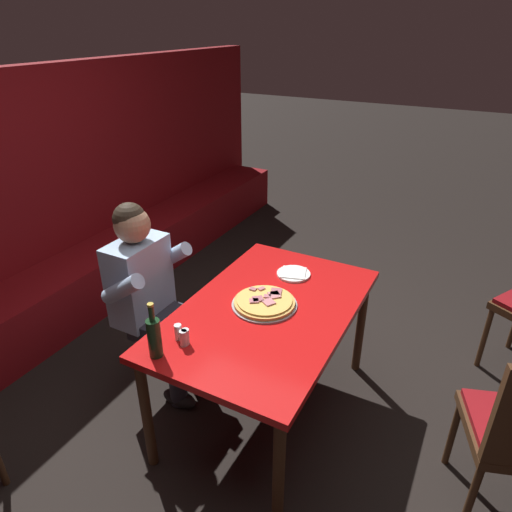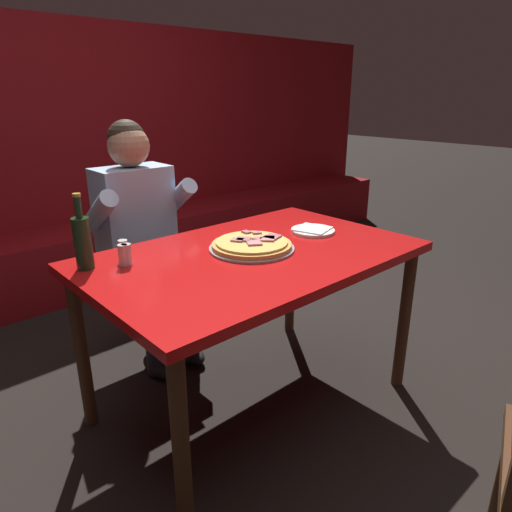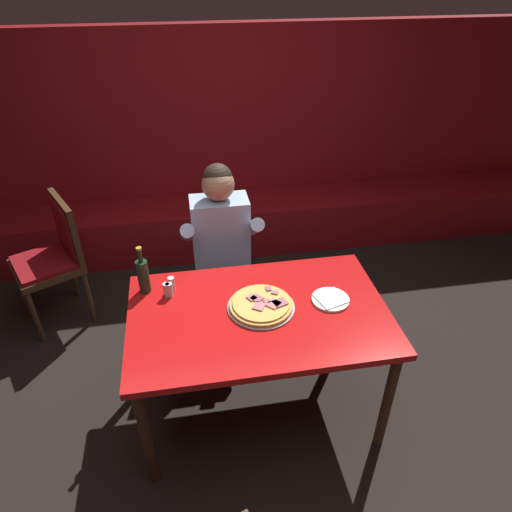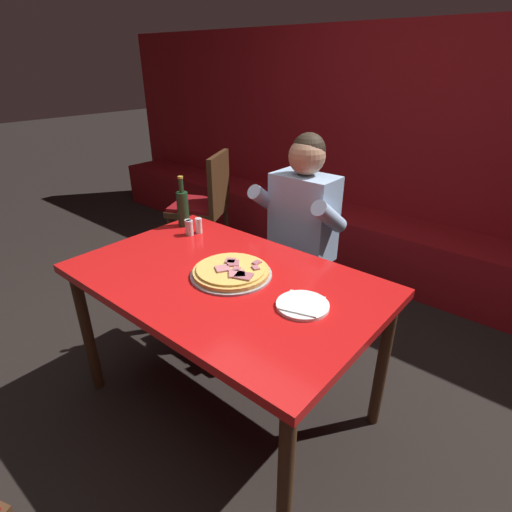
# 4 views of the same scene
# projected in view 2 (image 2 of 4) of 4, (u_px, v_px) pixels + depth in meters

# --- Properties ---
(ground_plane) EXTENTS (24.00, 24.00, 0.00)m
(ground_plane) POSITION_uv_depth(u_px,v_px,m) (254.00, 402.00, 2.19)
(ground_plane) COLOR black
(booth_wall_panel) EXTENTS (6.80, 0.16, 1.90)m
(booth_wall_panel) POSITION_uv_depth(u_px,v_px,m) (58.00, 156.00, 3.39)
(booth_wall_panel) COLOR maroon
(booth_wall_panel) RESTS_ON ground_plane
(booth_bench) EXTENTS (6.46, 0.48, 0.46)m
(booth_bench) POSITION_uv_depth(u_px,v_px,m) (88.00, 258.00, 3.41)
(booth_bench) COLOR maroon
(booth_bench) RESTS_ON ground_plane
(main_dining_table) EXTENTS (1.39, 0.88, 0.76)m
(main_dining_table) POSITION_uv_depth(u_px,v_px,m) (253.00, 269.00, 1.96)
(main_dining_table) COLOR #422816
(main_dining_table) RESTS_ON ground_plane
(pizza) EXTENTS (0.37, 0.37, 0.05)m
(pizza) POSITION_uv_depth(u_px,v_px,m) (252.00, 245.00, 1.96)
(pizza) COLOR #9E9EA3
(pizza) RESTS_ON main_dining_table
(plate_white_paper) EXTENTS (0.21, 0.21, 0.02)m
(plate_white_paper) POSITION_uv_depth(u_px,v_px,m) (313.00, 230.00, 2.20)
(plate_white_paper) COLOR white
(plate_white_paper) RESTS_ON main_dining_table
(beer_bottle) EXTENTS (0.07, 0.07, 0.29)m
(beer_bottle) POSITION_uv_depth(u_px,v_px,m) (83.00, 241.00, 1.72)
(beer_bottle) COLOR #19381E
(beer_bottle) RESTS_ON main_dining_table
(shaker_black_pepper) EXTENTS (0.04, 0.04, 0.09)m
(shaker_black_pepper) POSITION_uv_depth(u_px,v_px,m) (127.00, 256.00, 1.77)
(shaker_black_pepper) COLOR silver
(shaker_black_pepper) RESTS_ON main_dining_table
(shaker_red_pepper_flakes) EXTENTS (0.04, 0.04, 0.09)m
(shaker_red_pepper_flakes) POSITION_uv_depth(u_px,v_px,m) (124.00, 251.00, 1.82)
(shaker_red_pepper_flakes) COLOR silver
(shaker_red_pepper_flakes) RESTS_ON main_dining_table
(shaker_oregano) EXTENTS (0.04, 0.04, 0.09)m
(shaker_oregano) POSITION_uv_depth(u_px,v_px,m) (123.00, 256.00, 1.77)
(shaker_oregano) COLOR silver
(shaker_oregano) RESTS_ON main_dining_table
(diner_seated_blue_shirt) EXTENTS (0.53, 0.53, 1.27)m
(diner_seated_blue_shirt) POSITION_uv_depth(u_px,v_px,m) (144.00, 233.00, 2.38)
(diner_seated_blue_shirt) COLOR black
(diner_seated_blue_shirt) RESTS_ON ground_plane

